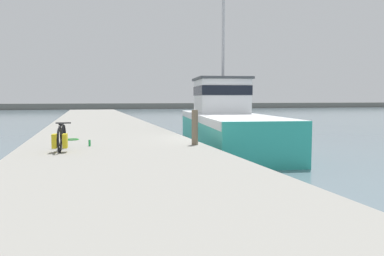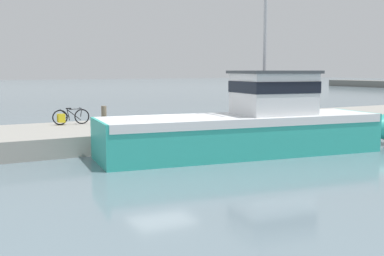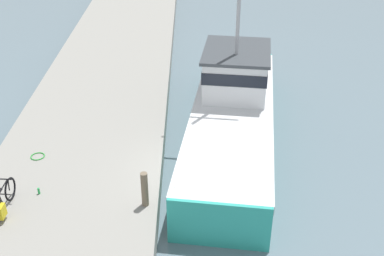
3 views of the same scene
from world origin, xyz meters
The scene contains 7 objects.
ground_plane centered at (0.00, 0.00, 0.00)m, with size 320.00×320.00×0.00m, color slate.
dock_pier centered at (-4.29, 0.00, 0.39)m, with size 5.82×80.00×0.79m, color gray.
fishing_boat_main centered at (1.27, 3.67, 1.19)m, with size 4.57×13.63×9.79m.
bicycle_touring centered at (-5.86, -1.96, 1.15)m, with size 0.48×1.75×0.79m.
mooring_post centered at (-1.75, -1.61, 1.36)m, with size 0.21×0.21×1.14m, color #756651.
hose_coil centered at (-5.67, 0.98, 0.81)m, with size 0.48×0.48×0.04m, color green.
water_bottle_on_curb centered at (-5.07, -1.06, 0.89)m, with size 0.07×0.07×0.20m, color green.
Camera 2 is at (16.69, -8.01, 3.35)m, focal length 45.00 mm.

